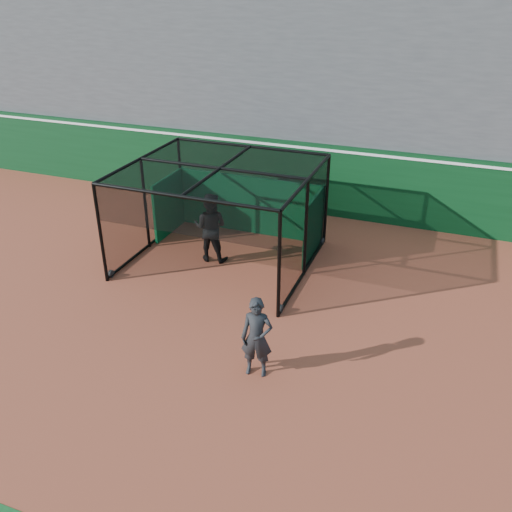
% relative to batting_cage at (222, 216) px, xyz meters
% --- Properties ---
extents(ground, '(120.00, 120.00, 0.00)m').
position_rel_batting_cage_xyz_m(ground, '(0.63, -3.94, -1.41)').
color(ground, '#96422B').
rests_on(ground, ground).
extents(outfield_wall, '(50.00, 0.50, 2.50)m').
position_rel_batting_cage_xyz_m(outfield_wall, '(0.63, 4.56, -0.13)').
color(outfield_wall, '#093516').
rests_on(outfield_wall, ground).
extents(grandstand, '(50.00, 7.85, 8.95)m').
position_rel_batting_cage_xyz_m(grandstand, '(0.63, 8.33, 3.06)').
color(grandstand, '#4C4C4F').
rests_on(grandstand, ground).
extents(batting_cage, '(5.09, 4.61, 2.83)m').
position_rel_batting_cage_xyz_m(batting_cage, '(0.00, 0.00, 0.00)').
color(batting_cage, black).
rests_on(batting_cage, ground).
extents(batter, '(1.07, 0.87, 2.07)m').
position_rel_batting_cage_xyz_m(batter, '(-0.34, -0.07, -0.38)').
color(batter, black).
rests_on(batter, ground).
extents(on_deck_player, '(0.73, 0.55, 1.82)m').
position_rel_batting_cage_xyz_m(on_deck_player, '(2.76, -4.45, -0.51)').
color(on_deck_player, black).
rests_on(on_deck_player, ground).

